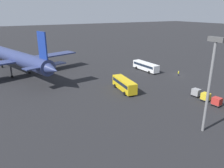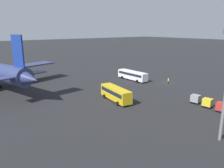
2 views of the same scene
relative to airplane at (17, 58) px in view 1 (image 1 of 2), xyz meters
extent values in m
plane|color=#232326|center=(-27.06, -47.19, -5.91)|extent=(600.00, 600.00, 0.00)
cylinder|color=navy|center=(0.58, 0.17, 0.10)|extent=(40.80, 15.99, 4.63)
cone|color=navy|center=(-20.50, -5.99, 0.10)|extent=(6.95, 5.69, 4.17)
cube|color=navy|center=(1.91, -11.71, -0.47)|extent=(10.45, 19.67, 0.44)
cube|color=navy|center=(-17.19, -5.03, 6.12)|extent=(4.05, 1.50, 7.41)
cube|color=navy|center=(-17.59, -5.14, 0.57)|extent=(6.14, 12.36, 0.28)
cylinder|color=#38383D|center=(2.30, -8.64, -1.97)|extent=(5.45, 3.83, 2.55)
cylinder|color=#38383D|center=(14.41, 4.21, -4.06)|extent=(0.50, 0.50, 3.70)
cylinder|color=black|center=(14.41, 4.21, -5.46)|extent=(1.00, 0.73, 0.90)
cylinder|color=#38383D|center=(-2.24, 2.48, -4.06)|extent=(0.50, 0.50, 3.70)
cylinder|color=black|center=(-2.24, 2.48, -5.46)|extent=(1.00, 0.73, 0.90)
cylinder|color=#38383D|center=(-0.55, -3.30, -4.06)|extent=(0.50, 0.50, 3.70)
cylinder|color=black|center=(-0.55, -3.30, -5.46)|extent=(1.00, 0.73, 0.90)
cube|color=white|center=(-16.86, -41.16, -4.17)|extent=(11.94, 2.89, 2.60)
cube|color=#192333|center=(-16.86, -41.16, -3.71)|extent=(10.99, 2.92, 0.83)
cylinder|color=black|center=(-13.20, -39.70, -5.41)|extent=(1.01, 0.32, 1.00)
cylinder|color=black|center=(-13.15, -42.49, -5.41)|extent=(1.01, 0.32, 1.00)
cylinder|color=black|center=(-20.57, -39.83, -5.41)|extent=(1.01, 0.32, 1.00)
cylinder|color=black|center=(-20.52, -42.63, -5.41)|extent=(1.01, 0.32, 1.00)
cube|color=gold|center=(-30.62, -23.01, -4.04)|extent=(10.70, 4.05, 2.84)
cube|color=#192333|center=(-30.62, -23.01, -3.55)|extent=(9.87, 3.97, 0.91)
cylinder|color=black|center=(-27.23, -22.06, -5.41)|extent=(1.03, 0.43, 1.00)
cylinder|color=black|center=(-27.60, -24.83, -5.41)|extent=(1.03, 0.43, 1.00)
cylinder|color=black|center=(-33.64, -21.20, -5.41)|extent=(1.03, 0.43, 1.00)
cylinder|color=black|center=(-34.01, -23.96, -5.41)|extent=(1.03, 0.43, 1.00)
cylinder|color=#1E1E2D|center=(-27.61, -46.72, -5.49)|extent=(0.32, 0.32, 0.85)
cylinder|color=yellow|center=(-27.61, -46.72, -4.74)|extent=(0.38, 0.38, 0.65)
sphere|color=tan|center=(-27.61, -46.72, -4.29)|extent=(0.24, 0.24, 0.24)
cube|color=#38383D|center=(-49.86, -36.00, -5.50)|extent=(2.17, 1.90, 0.10)
cube|color=#B72D28|center=(-49.86, -36.00, -4.65)|extent=(2.07, 1.81, 1.60)
cylinder|color=black|center=(-49.18, -35.28, -5.73)|extent=(0.37, 0.16, 0.36)
cylinder|color=black|center=(-49.03, -36.55, -5.73)|extent=(0.37, 0.16, 0.36)
cylinder|color=black|center=(-50.69, -35.45, -5.73)|extent=(0.37, 0.16, 0.36)
cylinder|color=black|center=(-50.54, -36.73, -5.73)|extent=(0.37, 0.16, 0.36)
cube|color=#38383D|center=(-46.67, -36.21, -5.50)|extent=(2.17, 1.90, 0.10)
cube|color=gold|center=(-46.67, -36.21, -4.65)|extent=(2.07, 1.81, 1.60)
cylinder|color=black|center=(-45.98, -35.49, -5.73)|extent=(0.37, 0.16, 0.36)
cylinder|color=black|center=(-45.84, -36.76, -5.73)|extent=(0.37, 0.16, 0.36)
cylinder|color=black|center=(-47.49, -35.66, -5.73)|extent=(0.37, 0.16, 0.36)
cylinder|color=black|center=(-47.35, -36.94, -5.73)|extent=(0.37, 0.16, 0.36)
cube|color=#38383D|center=(-43.47, -36.63, -5.50)|extent=(2.17, 1.90, 0.10)
cube|color=gray|center=(-43.47, -36.63, -4.65)|extent=(2.07, 1.81, 1.60)
cylinder|color=black|center=(-42.79, -35.90, -5.73)|extent=(0.37, 0.16, 0.36)
cylinder|color=black|center=(-42.65, -37.18, -5.73)|extent=(0.37, 0.16, 0.36)
cylinder|color=black|center=(-44.30, -36.08, -5.73)|extent=(0.37, 0.16, 0.36)
cylinder|color=black|center=(-44.16, -37.35, -5.73)|extent=(0.37, 0.16, 0.36)
cylinder|color=slate|center=(-55.65, -24.14, 2.20)|extent=(0.50, 0.50, 16.23)
cube|color=#4C4C4C|center=(-55.65, -24.14, 10.72)|extent=(2.80, 0.70, 0.80)
camera|label=1|loc=(-78.11, 7.94, 15.10)|focal=35.00mm
camera|label=2|loc=(-70.08, 8.33, 11.14)|focal=35.00mm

